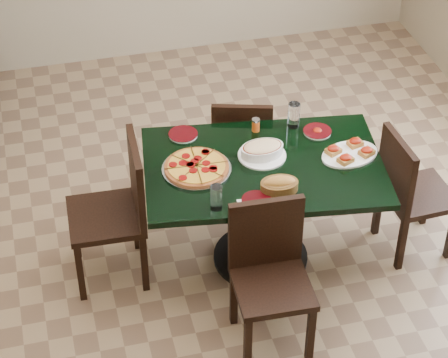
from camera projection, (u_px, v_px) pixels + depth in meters
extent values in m
plane|color=#836B4C|center=(201.00, 274.00, 5.42)|extent=(5.50, 5.50, 0.00)
cube|color=black|center=(264.00, 167.00, 5.08)|extent=(1.50, 1.08, 0.04)
cylinder|color=black|center=(262.00, 216.00, 5.32)|extent=(0.12, 0.12, 0.71)
cylinder|color=black|center=(260.00, 256.00, 5.53)|extent=(0.60, 0.60, 0.03)
cube|color=black|center=(242.00, 146.00, 5.82)|extent=(0.48, 0.48, 0.04)
cube|color=black|center=(242.00, 133.00, 5.54)|extent=(0.38, 0.15, 0.41)
cube|color=black|center=(265.00, 156.00, 6.07)|extent=(0.05, 0.05, 0.37)
cube|color=black|center=(265.00, 186.00, 5.81)|extent=(0.05, 0.05, 0.37)
cube|color=black|center=(219.00, 155.00, 6.08)|extent=(0.05, 0.05, 0.37)
cube|color=black|center=(217.00, 185.00, 5.82)|extent=(0.05, 0.05, 0.37)
cube|color=black|center=(273.00, 287.00, 4.75)|extent=(0.43, 0.43, 0.04)
cube|color=black|center=(266.00, 232.00, 4.74)|extent=(0.42, 0.06, 0.44)
cube|color=black|center=(248.00, 344.00, 4.72)|extent=(0.04, 0.04, 0.40)
cube|color=black|center=(234.00, 298.00, 4.99)|extent=(0.04, 0.04, 0.40)
cube|color=black|center=(311.00, 334.00, 4.78)|extent=(0.04, 0.04, 0.40)
cube|color=black|center=(293.00, 288.00, 5.05)|extent=(0.04, 0.04, 0.40)
cube|color=black|center=(419.00, 195.00, 5.38)|extent=(0.42, 0.42, 0.04)
cube|color=black|center=(397.00, 170.00, 5.20)|extent=(0.06, 0.41, 0.43)
cube|color=black|center=(401.00, 244.00, 5.35)|extent=(0.04, 0.04, 0.39)
cube|color=black|center=(426.00, 199.00, 5.69)|extent=(0.04, 0.04, 0.39)
cube|color=black|center=(378.00, 210.00, 5.61)|extent=(0.04, 0.04, 0.39)
cube|color=black|center=(106.00, 217.00, 5.16)|extent=(0.46, 0.46, 0.04)
cube|color=black|center=(137.00, 179.00, 5.04)|extent=(0.06, 0.44, 0.47)
cube|color=black|center=(75.00, 230.00, 5.42)|extent=(0.04, 0.04, 0.43)
cube|color=black|center=(136.00, 222.00, 5.49)|extent=(0.04, 0.04, 0.43)
cube|color=black|center=(80.00, 272.00, 5.13)|extent=(0.04, 0.04, 0.43)
cube|color=black|center=(144.00, 263.00, 5.20)|extent=(0.04, 0.04, 0.43)
cylinder|color=#AFAFB6|center=(197.00, 169.00, 5.03)|extent=(0.40, 0.40, 0.01)
cylinder|color=brown|center=(196.00, 167.00, 5.02)|extent=(0.37, 0.37, 0.02)
cylinder|color=gold|center=(196.00, 166.00, 5.02)|extent=(0.33, 0.33, 0.01)
cylinder|color=white|center=(262.00, 155.00, 5.13)|extent=(0.28, 0.28, 0.01)
ellipsoid|color=beige|center=(262.00, 147.00, 5.09)|extent=(0.24, 0.17, 0.04)
ellipsoid|color=#B87933|center=(279.00, 183.00, 4.85)|extent=(0.19, 0.10, 0.08)
cylinder|color=white|center=(256.00, 201.00, 4.81)|extent=(0.16, 0.16, 0.01)
cylinder|color=#330307|center=(256.00, 200.00, 4.80)|extent=(0.17, 0.17, 0.00)
cylinder|color=white|center=(317.00, 132.00, 5.32)|extent=(0.17, 0.17, 0.01)
cylinder|color=#330307|center=(317.00, 131.00, 5.32)|extent=(0.17, 0.17, 0.00)
ellipsoid|color=#9F1A07|center=(317.00, 130.00, 5.31)|extent=(0.05, 0.05, 0.02)
cylinder|color=white|center=(183.00, 135.00, 5.30)|extent=(0.17, 0.17, 0.01)
cylinder|color=#330307|center=(183.00, 134.00, 5.29)|extent=(0.18, 0.18, 0.00)
cube|color=white|center=(251.00, 206.00, 4.77)|extent=(0.15, 0.15, 0.00)
cube|color=#AFAFB6|center=(255.00, 205.00, 4.78)|extent=(0.02, 0.13, 0.00)
cylinder|color=white|center=(294.00, 115.00, 5.33)|extent=(0.07, 0.07, 0.16)
cylinder|color=white|center=(216.00, 197.00, 4.73)|extent=(0.07, 0.07, 0.15)
cylinder|color=#C75415|center=(256.00, 126.00, 5.31)|extent=(0.05, 0.05, 0.08)
cylinder|color=#AFAFB6|center=(256.00, 120.00, 5.29)|extent=(0.05, 0.05, 0.01)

